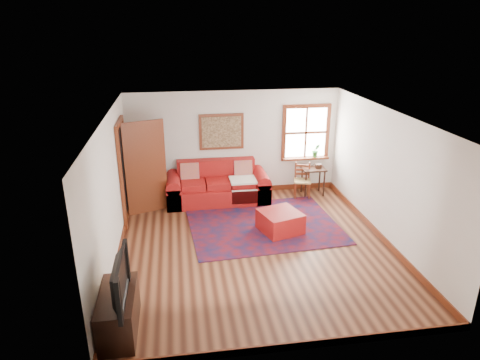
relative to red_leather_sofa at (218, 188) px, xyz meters
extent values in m
plane|color=#401D11|center=(0.46, -2.29, -0.31)|extent=(5.50, 5.50, 0.00)
cube|color=silver|center=(0.46, 0.46, 0.94)|extent=(5.00, 0.04, 2.50)
cube|color=silver|center=(0.46, -5.04, 0.94)|extent=(5.00, 0.04, 2.50)
cube|color=silver|center=(-2.04, -2.29, 0.94)|extent=(0.04, 5.50, 2.50)
cube|color=silver|center=(2.96, -2.29, 0.94)|extent=(0.04, 5.50, 2.50)
cube|color=white|center=(0.46, -2.29, 2.19)|extent=(5.00, 5.50, 0.04)
cube|color=maroon|center=(0.46, 0.44, -0.25)|extent=(5.00, 0.03, 0.12)
cube|color=maroon|center=(-2.03, -2.29, -0.25)|extent=(0.03, 5.50, 0.12)
cube|color=maroon|center=(2.94, -2.29, -0.25)|extent=(0.03, 5.50, 0.12)
cube|color=white|center=(2.21, 0.44, 1.14)|extent=(1.00, 0.02, 1.20)
cube|color=maroon|center=(2.21, 0.43, 1.79)|extent=(1.18, 0.06, 0.09)
cube|color=maroon|center=(2.21, 0.43, 0.50)|extent=(1.18, 0.06, 0.09)
cube|color=maroon|center=(1.66, 0.43, 1.14)|extent=(0.09, 0.06, 1.20)
cube|color=maroon|center=(2.75, 0.43, 1.14)|extent=(0.09, 0.06, 1.20)
cube|color=maroon|center=(2.21, 0.43, 1.14)|extent=(1.00, 0.04, 0.05)
cube|color=maroon|center=(2.21, 0.36, 0.52)|extent=(1.15, 0.20, 0.04)
imported|color=#266E2C|center=(2.46, 0.34, 0.71)|extent=(0.18, 0.15, 0.33)
cube|color=black|center=(-2.03, -0.69, 0.72)|extent=(0.02, 0.90, 2.05)
cube|color=maroon|center=(-2.00, -1.19, 0.72)|extent=(0.06, 0.09, 2.05)
cube|color=maroon|center=(-2.00, -0.20, 0.72)|extent=(0.06, 0.09, 2.05)
cube|color=maroon|center=(-2.00, -0.69, 1.79)|extent=(0.06, 1.08, 0.09)
cube|color=maroon|center=(-1.58, -0.40, 0.72)|extent=(0.86, 0.35, 2.05)
cube|color=silver|center=(-1.58, -0.40, 0.82)|extent=(0.56, 0.22, 1.33)
cube|color=maroon|center=(0.16, 0.43, 1.24)|extent=(1.05, 0.04, 0.85)
cube|color=tan|center=(0.16, 0.40, 1.24)|extent=(0.92, 0.03, 0.72)
cube|color=#600D15|center=(0.80, -1.44, -0.30)|extent=(3.17, 2.61, 0.02)
cube|color=#9F1514|center=(0.00, -0.06, -0.10)|extent=(2.36, 0.98, 0.41)
cube|color=#9F1514|center=(0.00, 0.29, 0.36)|extent=(1.84, 0.27, 0.51)
cube|color=#9F1514|center=(-1.02, -0.06, -0.05)|extent=(0.33, 0.98, 0.51)
cube|color=#9F1514|center=(1.01, -0.06, -0.05)|extent=(0.33, 0.98, 0.51)
cube|color=orange|center=(-0.63, 0.12, 0.39)|extent=(0.43, 0.21, 0.45)
cube|color=orange|center=(0.62, 0.12, 0.39)|extent=(0.43, 0.21, 0.45)
cube|color=silver|center=(0.56, -0.24, 0.26)|extent=(0.60, 0.54, 0.04)
cube|color=#9F1514|center=(1.08, -1.77, -0.09)|extent=(0.93, 0.93, 0.42)
cube|color=black|center=(2.33, 0.04, 0.34)|extent=(0.55, 0.42, 0.04)
cylinder|color=black|center=(2.10, -0.13, 0.01)|extent=(0.04, 0.04, 0.63)
cylinder|color=black|center=(2.55, -0.13, 0.01)|extent=(0.04, 0.04, 0.63)
cylinder|color=black|center=(2.10, 0.21, 0.01)|extent=(0.04, 0.04, 0.63)
cylinder|color=black|center=(2.55, 0.21, 0.01)|extent=(0.04, 0.04, 0.63)
cube|color=tan|center=(2.01, -0.11, 0.11)|extent=(0.46, 0.44, 0.04)
cylinder|color=maroon|center=(1.82, -0.22, -0.11)|extent=(0.04, 0.04, 0.39)
cylinder|color=maroon|center=(2.14, -0.29, -0.11)|extent=(0.04, 0.04, 0.39)
cylinder|color=maroon|center=(1.89, 0.08, 0.11)|extent=(0.04, 0.04, 0.83)
cylinder|color=maroon|center=(2.21, 0.01, 0.11)|extent=(0.04, 0.04, 0.83)
cube|color=maroon|center=(2.05, 0.04, 0.34)|extent=(0.33, 0.10, 0.25)
cube|color=black|center=(-1.79, -4.31, -0.01)|extent=(0.48, 1.06, 0.59)
imported|color=black|center=(-1.77, -4.45, 0.59)|extent=(0.14, 1.07, 0.61)
cylinder|color=silver|center=(-1.74, -3.92, 0.37)|extent=(0.12, 0.12, 0.18)
cylinder|color=#FFA53F|center=(-1.74, -3.92, 0.34)|extent=(0.07, 0.07, 0.12)
camera|label=1|loc=(-0.88, -9.28, 3.70)|focal=32.00mm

